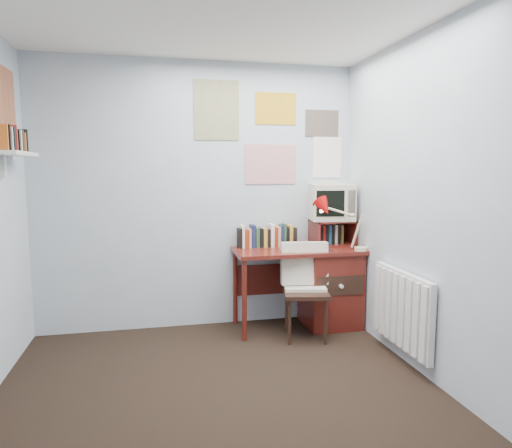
{
  "coord_description": "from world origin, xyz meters",
  "views": [
    {
      "loc": [
        -0.4,
        -2.57,
        1.51
      ],
      "look_at": [
        0.4,
        1.03,
        1.06
      ],
      "focal_mm": 32.0,
      "sensor_mm": 36.0,
      "label": 1
    }
  ],
  "objects_px": {
    "desk_lamp": "(362,227)",
    "wall_shelf": "(14,154)",
    "desk": "(324,284)",
    "crt_tv": "(331,201)",
    "radiator": "(402,309)",
    "tv_riser": "(332,233)",
    "desk_chair": "(306,293)"
  },
  "relations": [
    {
      "from": "desk_chair",
      "to": "tv_riser",
      "type": "height_order",
      "value": "tv_riser"
    },
    {
      "from": "radiator",
      "to": "crt_tv",
      "type": "bearing_deg",
      "value": 99.73
    },
    {
      "from": "desk",
      "to": "crt_tv",
      "type": "distance_m",
      "value": 0.81
    },
    {
      "from": "tv_riser",
      "to": "crt_tv",
      "type": "xyz_separation_m",
      "value": [
        -0.01,
        0.02,
        0.32
      ]
    },
    {
      "from": "desk",
      "to": "radiator",
      "type": "height_order",
      "value": "desk"
    },
    {
      "from": "desk_lamp",
      "to": "wall_shelf",
      "type": "bearing_deg",
      "value": -169.62
    },
    {
      "from": "tv_riser",
      "to": "radiator",
      "type": "xyz_separation_m",
      "value": [
        0.17,
        -1.04,
        -0.47
      ]
    },
    {
      "from": "desk",
      "to": "crt_tv",
      "type": "height_order",
      "value": "crt_tv"
    },
    {
      "from": "desk_chair",
      "to": "wall_shelf",
      "type": "distance_m",
      "value": 2.58
    },
    {
      "from": "desk",
      "to": "radiator",
      "type": "xyz_separation_m",
      "value": [
        0.29,
        -0.93,
        0.01
      ]
    },
    {
      "from": "tv_riser",
      "to": "crt_tv",
      "type": "distance_m",
      "value": 0.32
    },
    {
      "from": "desk_chair",
      "to": "desk_lamp",
      "type": "relative_size",
      "value": 1.9
    },
    {
      "from": "desk",
      "to": "crt_tv",
      "type": "bearing_deg",
      "value": 50.68
    },
    {
      "from": "tv_riser",
      "to": "radiator",
      "type": "bearing_deg",
      "value": -80.72
    },
    {
      "from": "tv_riser",
      "to": "wall_shelf",
      "type": "xyz_separation_m",
      "value": [
        -2.69,
        -0.49,
        0.74
      ]
    },
    {
      "from": "desk_lamp",
      "to": "desk_chair",
      "type": "bearing_deg",
      "value": -164.0
    },
    {
      "from": "desk_chair",
      "to": "desk_lamp",
      "type": "bearing_deg",
      "value": 20.34
    },
    {
      "from": "desk_lamp",
      "to": "tv_riser",
      "type": "xyz_separation_m",
      "value": [
        -0.15,
        0.33,
        -0.09
      ]
    },
    {
      "from": "desk_chair",
      "to": "wall_shelf",
      "type": "xyz_separation_m",
      "value": [
        -2.28,
        -0.07,
        1.21
      ]
    },
    {
      "from": "crt_tv",
      "to": "wall_shelf",
      "type": "xyz_separation_m",
      "value": [
        -2.68,
        -0.51,
        0.42
      ]
    },
    {
      "from": "desk",
      "to": "desk_lamp",
      "type": "distance_m",
      "value": 0.67
    },
    {
      "from": "desk_lamp",
      "to": "crt_tv",
      "type": "distance_m",
      "value": 0.44
    },
    {
      "from": "desk_chair",
      "to": "desk_lamp",
      "type": "height_order",
      "value": "desk_lamp"
    },
    {
      "from": "wall_shelf",
      "to": "desk",
      "type": "bearing_deg",
      "value": 8.4
    },
    {
      "from": "crt_tv",
      "to": "radiator",
      "type": "xyz_separation_m",
      "value": [
        0.18,
        -1.06,
        -0.78
      ]
    },
    {
      "from": "desk_chair",
      "to": "wall_shelf",
      "type": "relative_size",
      "value": 1.34
    },
    {
      "from": "crt_tv",
      "to": "desk_chair",
      "type": "bearing_deg",
      "value": -123.16
    },
    {
      "from": "tv_riser",
      "to": "crt_tv",
      "type": "bearing_deg",
      "value": 120.46
    },
    {
      "from": "wall_shelf",
      "to": "radiator",
      "type": "bearing_deg",
      "value": -10.89
    },
    {
      "from": "desk_lamp",
      "to": "radiator",
      "type": "xyz_separation_m",
      "value": [
        0.02,
        -0.71,
        -0.56
      ]
    },
    {
      "from": "crt_tv",
      "to": "wall_shelf",
      "type": "distance_m",
      "value": 2.76
    },
    {
      "from": "radiator",
      "to": "wall_shelf",
      "type": "height_order",
      "value": "wall_shelf"
    }
  ]
}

